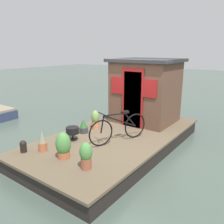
{
  "coord_description": "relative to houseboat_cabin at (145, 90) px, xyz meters",
  "views": [
    {
      "loc": [
        -5.01,
        -3.53,
        2.72
      ],
      "look_at": [
        -0.2,
        0.0,
        1.12
      ],
      "focal_mm": 36.94,
      "sensor_mm": 36.0,
      "label": 1
    }
  ],
  "objects": [
    {
      "name": "charcoal_grill",
      "position": [
        -2.67,
        0.69,
        -0.78
      ],
      "size": [
        0.34,
        0.34,
        0.35
      ],
      "color": "black",
      "rests_on": "houseboat_deck"
    },
    {
      "name": "potted_plant_mint",
      "position": [
        -3.54,
        0.08,
        -0.74
      ],
      "size": [
        0.33,
        0.33,
        0.6
      ],
      "color": "#B2603D",
      "rests_on": "houseboat_deck"
    },
    {
      "name": "ground_plane",
      "position": [
        -1.65,
        0.0,
        -1.45
      ],
      "size": [
        60.0,
        60.0,
        0.0
      ],
      "primitive_type": "plane",
      "color": "#47564C"
    },
    {
      "name": "potted_plant_ivy",
      "position": [
        -3.6,
        -0.63,
        -0.74
      ],
      "size": [
        0.26,
        0.26,
        0.56
      ],
      "color": "#935138",
      "rests_on": "houseboat_deck"
    },
    {
      "name": "bicycle",
      "position": [
        -2.04,
        -0.35,
        -0.66
      ],
      "size": [
        1.62,
        0.73,
        0.81
      ],
      "color": "black",
      "rests_on": "houseboat_deck"
    },
    {
      "name": "houseboat_cabin",
      "position": [
        0.0,
        0.0,
        0.0
      ],
      "size": [
        1.8,
        2.06,
        2.05
      ],
      "color": "brown",
      "rests_on": "houseboat_deck"
    },
    {
      "name": "houseboat_deck",
      "position": [
        -1.65,
        0.0,
        -1.24
      ],
      "size": [
        5.53,
        2.85,
        0.42
      ],
      "color": "brown",
      "rests_on": "ground_plane"
    },
    {
      "name": "potted_plant_basil",
      "position": [
        -1.6,
        0.81,
        -0.76
      ],
      "size": [
        0.24,
        0.24,
        0.56
      ],
      "color": "#C6754C",
      "rests_on": "houseboat_deck"
    },
    {
      "name": "potted_plant_thyme",
      "position": [
        -3.58,
        0.76,
        -0.79
      ],
      "size": [
        0.21,
        0.21,
        0.52
      ],
      "color": "#B2603D",
      "rests_on": "houseboat_deck"
    },
    {
      "name": "potted_plant_rosemary",
      "position": [
        -2.09,
        0.84,
        -0.84
      ],
      "size": [
        0.25,
        0.25,
        0.41
      ],
      "color": "#38383D",
      "rests_on": "houseboat_deck"
    },
    {
      "name": "mooring_bollard",
      "position": [
        -3.89,
        1.07,
        -0.88
      ],
      "size": [
        0.16,
        0.16,
        0.29
      ],
      "color": "black",
      "rests_on": "houseboat_deck"
    }
  ]
}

